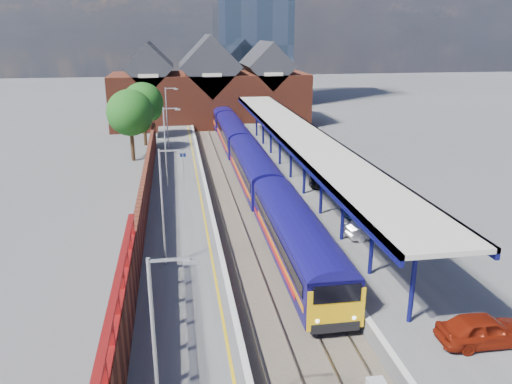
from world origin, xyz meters
TOP-DOWN VIEW (x-y plane):
  - ground at (0.00, 30.00)m, footprint 240.00×240.00m
  - ballast_bed at (0.00, 20.00)m, footprint 6.00×76.00m
  - rails at (0.00, 20.00)m, footprint 4.51×76.00m
  - left_platform at (-5.50, 20.00)m, footprint 5.00×76.00m
  - right_platform at (6.00, 20.00)m, footprint 6.00×76.00m
  - coping_left at (-3.15, 20.00)m, footprint 0.30×76.00m
  - coping_right at (3.15, 20.00)m, footprint 0.30×76.00m
  - yellow_line at (-3.75, 20.00)m, footprint 0.14×76.00m
  - train at (1.49, 31.24)m, footprint 2.91×65.92m
  - canopy at (5.48, 21.95)m, footprint 4.50×52.00m
  - lamp_post_a at (-6.36, -8.00)m, footprint 1.48×0.18m
  - lamp_post_b at (-6.36, 6.00)m, footprint 1.48×0.18m
  - lamp_post_c at (-6.36, 22.00)m, footprint 1.48×0.18m
  - lamp_post_d at (-6.36, 38.00)m, footprint 1.48×0.18m
  - platform_sign at (-5.00, 24.00)m, footprint 0.55×0.08m
  - brick_wall at (-8.10, 13.54)m, footprint 0.35×50.00m
  - station_building at (0.00, 58.00)m, footprint 30.00×12.12m
  - tree_near at (-10.35, 35.91)m, footprint 5.20×5.20m
  - tree_far at (-9.35, 43.91)m, footprint 5.20×5.20m
  - parked_car_red at (7.41, -4.20)m, footprint 4.17×1.73m
  - parked_car_silver at (7.17, 7.98)m, footprint 4.03×1.88m
  - parked_car_dark at (8.18, 18.97)m, footprint 5.10×2.86m
  - parked_car_blue at (8.50, 11.33)m, footprint 4.87×2.82m

SIDE VIEW (x-z plane):
  - ground at x=0.00m, z-range 0.00..0.00m
  - ballast_bed at x=0.00m, z-range 0.00..0.06m
  - rails at x=0.00m, z-range 0.05..0.19m
  - left_platform at x=-5.50m, z-range 0.00..1.00m
  - right_platform at x=6.00m, z-range 0.00..1.00m
  - yellow_line at x=-3.75m, z-range 1.00..1.01m
  - coping_left at x=-3.15m, z-range 1.00..1.05m
  - coping_right at x=3.15m, z-range 1.00..1.05m
  - parked_car_blue at x=8.50m, z-range 1.00..2.28m
  - parked_car_silver at x=7.17m, z-range 1.00..2.28m
  - parked_car_dark at x=8.18m, z-range 1.00..2.40m
  - parked_car_red at x=7.41m, z-range 1.00..2.41m
  - train at x=1.49m, z-range 0.40..3.85m
  - brick_wall at x=-8.10m, z-range 0.52..4.38m
  - platform_sign at x=-5.00m, z-range 1.44..3.94m
  - lamp_post_a at x=-6.36m, z-range 1.49..8.49m
  - lamp_post_b at x=-6.36m, z-range 1.49..8.49m
  - lamp_post_c at x=-6.36m, z-range 1.49..8.49m
  - lamp_post_d at x=-6.36m, z-range 1.49..8.49m
  - canopy at x=5.48m, z-range 3.01..7.49m
  - tree_near at x=-10.35m, z-range 1.30..9.40m
  - tree_far at x=-9.35m, z-range 1.30..9.40m
  - station_building at x=0.00m, z-range -1.44..12.34m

